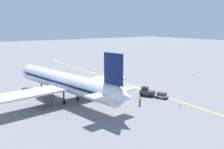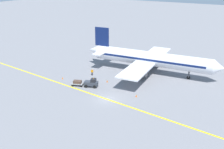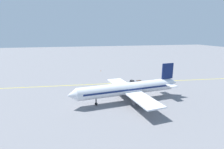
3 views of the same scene
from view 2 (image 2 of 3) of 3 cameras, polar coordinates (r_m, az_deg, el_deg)
ground_plane at (r=53.40m, az=-1.07°, el=-5.42°), size 400.00×400.00×0.00m
apron_yellow_centreline at (r=53.40m, az=-1.07°, el=-5.41°), size 9.05×119.72×0.01m
airplane_at_gate at (r=67.15m, az=8.16°, el=3.39°), size 28.43×35.53×10.60m
baggage_tug_dark at (r=59.03m, az=-4.48°, el=-1.86°), size 2.64×3.35×2.11m
baggage_cart_trailing at (r=59.96m, az=-7.53°, el=-1.76°), size 2.29×2.94×1.24m
ground_crew_worker at (r=65.65m, az=-4.35°, el=0.55°), size 0.36×0.53×1.68m
traffic_cone_near_nose at (r=54.50m, az=5.30°, el=-4.62°), size 0.32×0.32×0.55m
traffic_cone_by_wingtip at (r=64.49m, az=-10.72°, el=-0.76°), size 0.32×0.32×0.55m
traffic_cone_far_edge at (r=61.56m, az=-1.06°, el=-1.44°), size 0.32×0.32×0.55m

